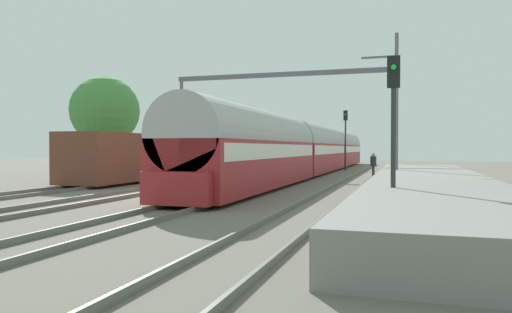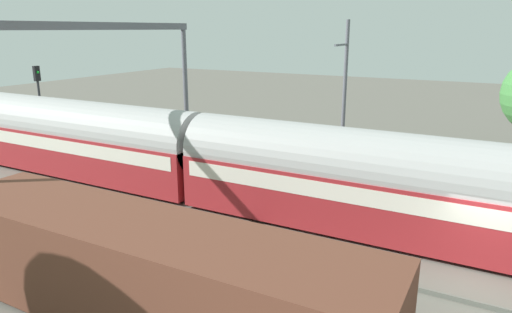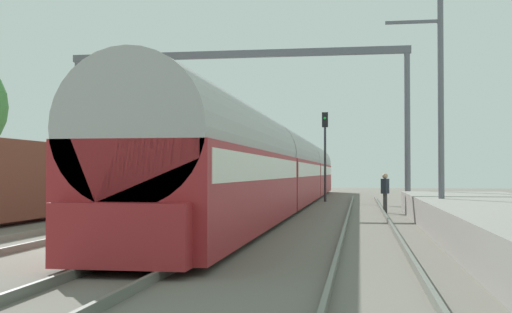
{
  "view_description": "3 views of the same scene",
  "coord_description": "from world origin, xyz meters",
  "px_view_note": "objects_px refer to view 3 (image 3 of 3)",
  "views": [
    {
      "loc": [
        9.3,
        -18.64,
        2.03
      ],
      "look_at": [
        2.13,
        4.23,
        1.61
      ],
      "focal_mm": 33.75,
      "sensor_mm": 36.0,
      "label": 1
    },
    {
      "loc": [
        -14.47,
        0.07,
        7.57
      ],
      "look_at": [
        1.86,
        8.88,
        2.44
      ],
      "focal_mm": 32.55,
      "sensor_mm": 36.0,
      "label": 2
    },
    {
      "loc": [
        6.12,
        -15.13,
        1.77
      ],
      "look_at": [
        1.06,
        17.05,
        2.55
      ],
      "focal_mm": 46.44,
      "sensor_mm": 36.0,
      "label": 3
    }
  ],
  "objects_px": {
    "freight_car": "(18,180)",
    "person_crossing": "(385,189)",
    "catenary_gantry": "(236,89)",
    "passenger_train": "(284,168)",
    "railway_signal_far": "(325,145)"
  },
  "relations": [
    {
      "from": "passenger_train",
      "to": "freight_car",
      "type": "height_order",
      "value": "passenger_train"
    },
    {
      "from": "passenger_train",
      "to": "catenary_gantry",
      "type": "height_order",
      "value": "catenary_gantry"
    },
    {
      "from": "freight_car",
      "to": "person_crossing",
      "type": "distance_m",
      "value": 15.0
    },
    {
      "from": "person_crossing",
      "to": "catenary_gantry",
      "type": "height_order",
      "value": "catenary_gantry"
    },
    {
      "from": "railway_signal_far",
      "to": "passenger_train",
      "type": "bearing_deg",
      "value": -111.1
    },
    {
      "from": "freight_car",
      "to": "catenary_gantry",
      "type": "xyz_separation_m",
      "value": [
        6.38,
        9.57,
        4.47
      ]
    },
    {
      "from": "passenger_train",
      "to": "railway_signal_far",
      "type": "distance_m",
      "value": 5.53
    },
    {
      "from": "freight_car",
      "to": "person_crossing",
      "type": "xyz_separation_m",
      "value": [
        13.58,
        6.37,
        -0.44
      ]
    },
    {
      "from": "passenger_train",
      "to": "catenary_gantry",
      "type": "bearing_deg",
      "value": -127.28
    },
    {
      "from": "passenger_train",
      "to": "railway_signal_far",
      "type": "xyz_separation_m",
      "value": [
        1.92,
        4.97,
        1.47
      ]
    },
    {
      "from": "freight_car",
      "to": "passenger_train",
      "type": "bearing_deg",
      "value": 55.47
    },
    {
      "from": "catenary_gantry",
      "to": "freight_car",
      "type": "bearing_deg",
      "value": -123.69
    },
    {
      "from": "person_crossing",
      "to": "railway_signal_far",
      "type": "bearing_deg",
      "value": 39.41
    },
    {
      "from": "freight_car",
      "to": "person_crossing",
      "type": "bearing_deg",
      "value": 25.12
    },
    {
      "from": "passenger_train",
      "to": "freight_car",
      "type": "distance_m",
      "value": 15.02
    }
  ]
}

